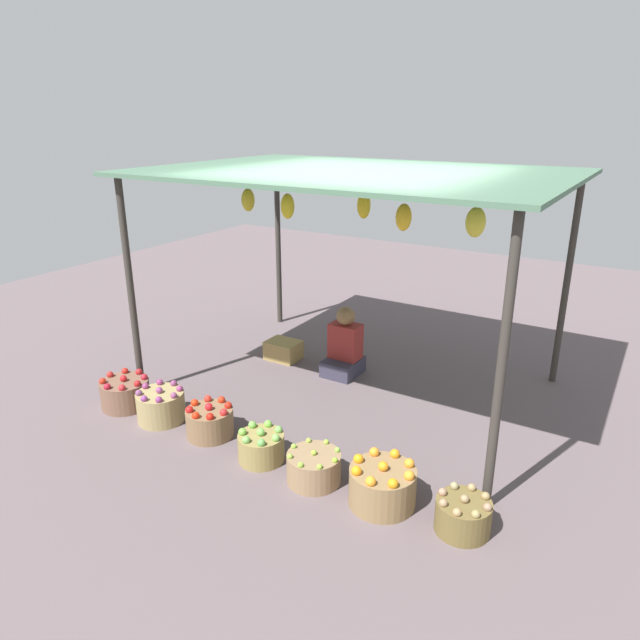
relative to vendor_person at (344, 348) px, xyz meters
name	(u,v)px	position (x,y,z in m)	size (l,w,h in m)	color
ground_plane	(351,385)	(0.22, -0.24, -0.30)	(14.00, 14.00, 0.00)	#605256
market_stall_structure	(356,184)	(0.23, -0.25, 1.83)	(3.96, 2.83, 2.26)	#38332D
vendor_person	(344,348)	(0.00, 0.00, 0.00)	(0.36, 0.44, 0.78)	#363344
basket_red_apples	(125,393)	(-1.48, -1.82, -0.15)	(0.48, 0.48, 0.33)	brown
basket_purple_onions	(161,406)	(-0.97, -1.83, -0.15)	(0.45, 0.45, 0.34)	#9A8856
basket_red_tomatoes	(210,421)	(-0.39, -1.80, -0.16)	(0.43, 0.43, 0.32)	brown
basket_green_apples	(261,446)	(0.25, -1.88, -0.17)	(0.39, 0.39, 0.30)	olive
basket_limes	(314,467)	(0.79, -1.90, -0.18)	(0.43, 0.43, 0.28)	#8F7150
basket_oranges	(382,485)	(1.37, -1.87, -0.14)	(0.50, 0.50, 0.36)	olive
basket_potatoes	(463,515)	(1.98, -1.85, -0.17)	(0.39, 0.39, 0.29)	brown
wooden_crate_near_vendor	(283,350)	(-0.81, -0.03, -0.19)	(0.39, 0.30, 0.22)	#A3864A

